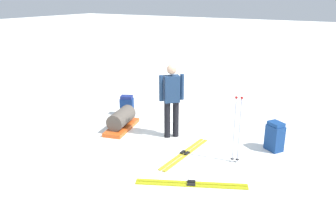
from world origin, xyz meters
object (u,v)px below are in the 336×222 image
object	(u,v)px
ski_pair_near	(185,154)
gear_sled	(122,120)
backpack_bright	(127,106)
ski_poles_planted_near	(237,127)
backpack_large_dark	(275,136)
skier_standing	(172,97)
ski_pair_far	(191,184)

from	to	relation	value
ski_pair_near	gear_sled	xyz separation A→B (m)	(1.99, -0.44, 0.21)
backpack_bright	ski_poles_planted_near	size ratio (longest dim) A/B	0.41
backpack_large_dark	ski_poles_planted_near	xyz separation A→B (m)	(0.52, 0.94, 0.44)
skier_standing	backpack_large_dark	distance (m)	2.37
skier_standing	ski_pair_far	size ratio (longest dim) A/B	0.93
ski_pair_near	backpack_bright	world-z (taller)	backpack_bright
ski_pair_near	skier_standing	bearing A→B (deg)	-42.99
ski_pair_near	backpack_large_dark	distance (m)	1.93
ski_pair_far	ski_poles_planted_near	world-z (taller)	ski_poles_planted_near
ski_pair_near	backpack_large_dark	world-z (taller)	backpack_large_dark
ski_pair_far	gear_sled	bearing A→B (deg)	-28.31
skier_standing	ski_pair_near	distance (m)	1.35
backpack_bright	gear_sled	bearing A→B (deg)	119.96
ski_pair_near	ski_pair_far	distance (m)	1.19
skier_standing	backpack_large_dark	world-z (taller)	skier_standing
ski_pair_far	backpack_bright	xyz separation A→B (m)	(3.16, -2.31, 0.26)
backpack_bright	ski_poles_planted_near	bearing A→B (deg)	162.40
ski_pair_near	ski_pair_far	bearing A→B (deg)	123.70
ski_pair_far	ski_poles_planted_near	distance (m)	1.45
skier_standing	ski_poles_planted_near	xyz separation A→B (m)	(-1.71, 0.45, -0.21)
backpack_large_dark	ski_poles_planted_near	distance (m)	1.16
backpack_bright	ski_poles_planted_near	xyz separation A→B (m)	(-3.51, 1.11, 0.48)
ski_pair_far	gear_sled	xyz separation A→B (m)	(2.65, -1.43, 0.21)
backpack_large_dark	backpack_bright	world-z (taller)	backpack_large_dark
ski_poles_planted_near	skier_standing	bearing A→B (deg)	-14.71
skier_standing	gear_sled	xyz separation A→B (m)	(1.29, 0.22, -0.73)
ski_pair_far	gear_sled	distance (m)	3.02
ski_pair_far	backpack_large_dark	distance (m)	2.33
ski_pair_near	backpack_large_dark	size ratio (longest dim) A/B	2.73
ski_pair_near	gear_sled	size ratio (longest dim) A/B	1.32
gear_sled	ski_pair_near	bearing A→B (deg)	167.54
backpack_large_dark	skier_standing	bearing A→B (deg)	12.55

